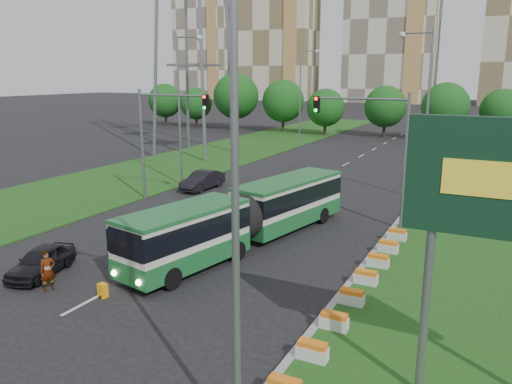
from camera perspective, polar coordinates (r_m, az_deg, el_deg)
The scene contains 17 objects.
ground at distance 24.22m, azimuth -3.78°, elevation -8.53°, with size 360.00×360.00×0.00m, color black.
median_kerb at distance 29.24m, azimuth 14.76°, elevation -4.88°, with size 0.30×60.00×0.18m, color gray.
left_verge at distance 53.99m, azimuth -6.82°, elevation 3.66°, with size 12.00×110.00×0.10m, color #1E4A15.
lane_markings at distance 42.86m, azimuth 6.36°, elevation 1.10°, with size 0.20×100.00×0.01m, color beige, non-canonical shape.
flower_planters at distance 21.39m, azimuth 11.70°, elevation -10.52°, with size 1.10×15.90×0.60m, color silver, non-canonical shape.
traffic_mast_median at distance 30.30m, azimuth 13.80°, elevation 6.01°, with size 5.76×0.32×8.00m.
traffic_mast_left at distance 35.98m, azimuth -10.97°, elevation 7.24°, with size 5.76×0.32×8.00m.
street_lamps at distance 32.85m, azimuth 0.43°, elevation 8.07°, with size 36.00×60.00×12.00m, color slate, non-canonical shape.
tree_line at distance 74.47m, azimuth 25.85°, elevation 8.52°, with size 120.00×8.00×9.00m, color #165418, non-canonical shape.
apartment_tower_west at distance 186.41m, azimuth 2.56°, elevation 17.88°, with size 26.00×15.00×48.00m, color beige.
apartment_tower_cwest at distance 174.04m, azimuth 15.33°, elevation 18.44°, with size 28.00×15.00×52.00m, color beige.
midrise_west at distance 200.24m, azimuth -5.62°, elevation 15.79°, with size 22.00×14.00×36.00m, color beige.
articulated_bus at distance 26.78m, azimuth -1.26°, elevation -2.73°, with size 2.48×15.88×2.61m.
car_left_near at distance 25.07m, azimuth -23.34°, elevation -7.26°, with size 1.55×3.84×1.31m, color black.
car_left_far at distance 40.17m, azimuth -6.14°, elevation 1.35°, with size 1.55×4.45×1.47m, color black.
pedestrian at distance 23.09m, azimuth -22.71°, elevation -8.32°, with size 0.65×0.43×1.79m, color gray.
shopping_trolley at distance 21.90m, azimuth -17.11°, elevation -10.72°, with size 0.35×0.37×0.60m.
Camera 1 is at (11.51, -19.32, 8.98)m, focal length 35.00 mm.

